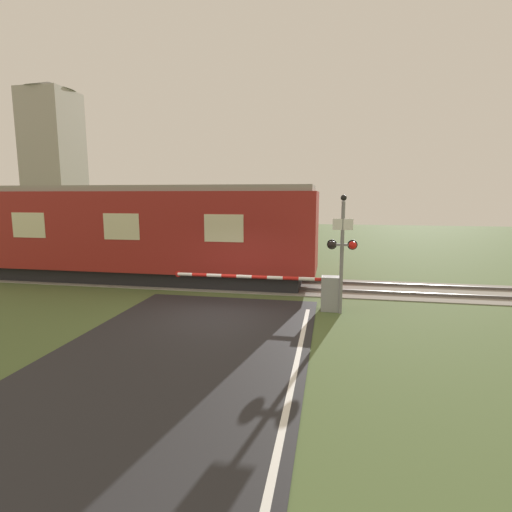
{
  "coord_description": "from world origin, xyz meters",
  "views": [
    {
      "loc": [
        3.38,
        -11.43,
        3.63
      ],
      "look_at": [
        0.89,
        1.7,
        1.6
      ],
      "focal_mm": 28.0,
      "sensor_mm": 36.0,
      "label": 1
    }
  ],
  "objects": [
    {
      "name": "ground_plane",
      "position": [
        0.0,
        0.0,
        0.0
      ],
      "size": [
        80.0,
        80.0,
        0.0
      ],
      "primitive_type": "plane",
      "color": "#4C6033"
    },
    {
      "name": "track_bed",
      "position": [
        0.0,
        4.29,
        0.02
      ],
      "size": [
        36.0,
        3.2,
        0.13
      ],
      "color": "gray",
      "rests_on": "ground_plane"
    },
    {
      "name": "distant_building",
      "position": [
        -23.54,
        24.23,
        7.26
      ],
      "size": [
        4.84,
        4.84,
        14.36
      ],
      "color": "#9E998E",
      "rests_on": "ground_plane"
    },
    {
      "name": "crossing_barrier",
      "position": [
        2.96,
        1.1,
        0.63
      ],
      "size": [
        5.5,
        0.44,
        1.1
      ],
      "color": "gray",
      "rests_on": "ground_plane"
    },
    {
      "name": "train",
      "position": [
        -4.64,
        4.29,
        2.06
      ],
      "size": [
        14.93,
        3.04,
        4.03
      ],
      "color": "black",
      "rests_on": "ground_plane"
    },
    {
      "name": "signal_post",
      "position": [
        3.71,
        0.86,
        2.08
      ],
      "size": [
        0.91,
        0.26,
        3.65
      ],
      "color": "gray",
      "rests_on": "ground_plane"
    }
  ]
}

